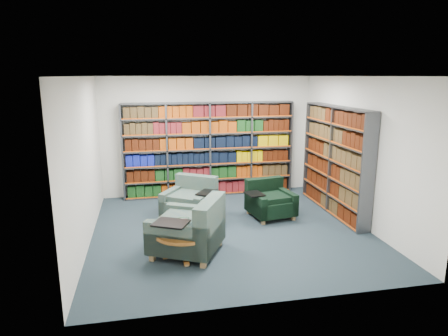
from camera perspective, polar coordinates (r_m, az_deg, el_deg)
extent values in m
cube|color=#1B2831|center=(7.54, 0.92, -8.85)|extent=(5.00, 5.00, 0.01)
cube|color=white|center=(7.00, 1.00, 13.02)|extent=(5.00, 5.00, 0.01)
cube|color=silver|center=(9.56, -2.28, 4.58)|extent=(5.00, 0.01, 2.80)
cube|color=silver|center=(4.80, 7.41, -4.17)|extent=(5.00, 0.01, 2.80)
cube|color=silver|center=(7.05, -19.36, 0.77)|extent=(0.01, 5.00, 2.80)
cube|color=silver|center=(8.05, 18.67, 2.28)|extent=(0.01, 5.00, 2.80)
cube|color=#47494F|center=(9.45, -2.10, 2.64)|extent=(4.00, 0.28, 2.20)
cube|color=silver|center=(9.58, -2.23, 2.78)|extent=(4.00, 0.02, 2.20)
cube|color=#D84C0A|center=(9.33, -1.97, 2.50)|extent=(4.00, 0.01, 2.20)
cube|color=#0F3510|center=(9.66, -2.05, -2.75)|extent=(3.88, 0.21, 0.29)
cube|color=#371104|center=(9.57, -2.07, -0.63)|extent=(3.88, 0.21, 0.29)
cube|color=navy|center=(9.49, -2.09, 1.52)|extent=(3.88, 0.21, 0.29)
cube|color=#371104|center=(9.42, -2.11, 3.70)|extent=(3.88, 0.21, 0.29)
cube|color=#3D2B14|center=(9.37, -2.13, 5.92)|extent=(3.88, 0.21, 0.29)
cube|color=#3D2B14|center=(9.33, -2.14, 8.15)|extent=(3.88, 0.21, 0.29)
cube|color=#47494F|center=(8.54, 15.58, 1.03)|extent=(0.28, 2.50, 2.20)
cube|color=silver|center=(8.60, 16.35, 1.06)|extent=(0.02, 2.50, 2.20)
cube|color=#D84C0A|center=(8.48, 14.79, 1.00)|extent=(0.02, 2.50, 2.20)
cube|color=#371104|center=(8.77, 15.21, -4.86)|extent=(0.21, 2.38, 0.29)
cube|color=#371104|center=(8.67, 15.35, -2.56)|extent=(0.21, 2.38, 0.29)
cube|color=#371104|center=(8.58, 15.50, -0.20)|extent=(0.21, 2.38, 0.29)
cube|color=#371104|center=(8.51, 15.65, 2.21)|extent=(0.21, 2.38, 0.29)
cube|color=#3D2B14|center=(8.45, 15.80, 4.65)|extent=(0.21, 2.38, 0.29)
cube|color=#3D2B14|center=(8.41, 15.96, 7.12)|extent=(0.21, 2.38, 0.29)
cube|color=#092B3D|center=(8.07, -4.97, -5.43)|extent=(1.24, 1.24, 0.32)
cube|color=#092B3D|center=(8.30, -3.91, -3.42)|extent=(0.86, 0.66, 0.72)
cube|color=#092B3D|center=(8.21, -7.34, -4.56)|extent=(0.61, 0.82, 0.48)
cube|color=#092B3D|center=(7.88, -2.51, -5.22)|extent=(0.61, 0.82, 0.48)
cube|color=black|center=(7.74, -2.35, -3.55)|extent=(0.52, 0.55, 0.02)
cube|color=#9A7649|center=(8.00, -8.51, -7.27)|extent=(0.10, 0.10, 0.10)
cube|color=#9A7649|center=(7.67, -3.70, -8.05)|extent=(0.10, 0.10, 0.10)
cube|color=#9A7649|center=(8.60, -6.04, -5.72)|extent=(0.10, 0.10, 0.10)
cube|color=#9A7649|center=(8.30, -1.51, -6.36)|extent=(0.10, 0.10, 0.10)
cube|color=black|center=(8.18, 6.69, -5.37)|extent=(0.94, 0.94, 0.29)
cube|color=black|center=(8.39, 5.72, -3.57)|extent=(0.84, 0.32, 0.65)
cube|color=black|center=(8.01, 4.51, -5.18)|extent=(0.26, 0.83, 0.44)
cube|color=black|center=(8.32, 8.82, -4.60)|extent=(0.26, 0.83, 0.44)
cube|color=black|center=(7.88, 4.39, -3.69)|extent=(0.37, 0.45, 0.02)
cube|color=#9A7649|center=(7.81, 5.61, -7.72)|extent=(0.07, 0.07, 0.09)
cube|color=#9A7649|center=(8.12, 9.88, -7.04)|extent=(0.07, 0.07, 0.09)
cube|color=#9A7649|center=(8.38, 3.54, -6.22)|extent=(0.07, 0.07, 0.09)
cube|color=#9A7649|center=(8.67, 7.60, -5.65)|extent=(0.07, 0.07, 0.09)
cube|color=#092B3D|center=(6.55, -5.34, -9.57)|extent=(1.37, 1.37, 0.36)
cube|color=#092B3D|center=(6.35, -2.00, -8.09)|extent=(0.67, 1.01, 0.82)
cube|color=#092B3D|center=(6.90, -4.08, -7.56)|extent=(0.98, 0.60, 0.54)
cube|color=#092B3D|center=(6.15, -6.80, -10.26)|extent=(0.98, 0.60, 0.54)
cube|color=black|center=(6.01, -7.59, -7.81)|extent=(0.62, 0.57, 0.03)
cube|color=#9A7649|center=(7.15, -7.28, -9.70)|extent=(0.11, 0.11, 0.11)
cube|color=#9A7649|center=(6.46, -10.21, -12.41)|extent=(0.11, 0.11, 0.11)
cube|color=#9A7649|center=(6.89, -0.72, -10.50)|extent=(0.11, 0.11, 0.11)
cube|color=#9A7649|center=(6.16, -2.97, -13.50)|extent=(0.11, 0.11, 0.11)
cylinder|color=#975220|center=(6.36, -5.74, -9.17)|extent=(0.93, 0.93, 0.05)
cylinder|color=#975220|center=(6.44, -5.70, -10.87)|extent=(0.12, 0.12, 0.37)
cube|color=#975220|center=(6.51, -5.67, -12.19)|extent=(0.67, 0.08, 0.06)
cube|color=#975220|center=(6.51, -5.67, -12.19)|extent=(0.08, 0.67, 0.06)
cube|color=black|center=(6.35, -5.75, -8.91)|extent=(0.10, 0.05, 0.01)
cube|color=white|center=(6.31, -5.77, -8.00)|extent=(0.14, 0.01, 0.21)
cube|color=#145926|center=(6.32, -5.78, -7.98)|extent=(0.16, 0.00, 0.22)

